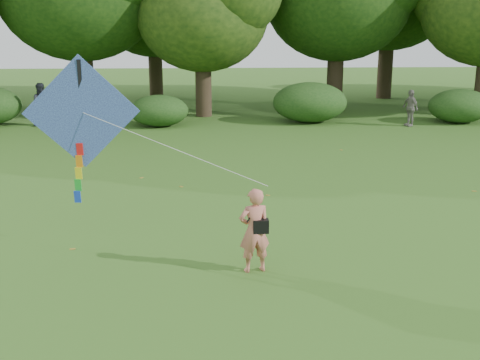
{
  "coord_description": "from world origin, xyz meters",
  "views": [
    {
      "loc": [
        -1.69,
        -10.1,
        4.77
      ],
      "look_at": [
        -1.08,
        2.0,
        1.5
      ],
      "focal_mm": 45.0,
      "sensor_mm": 36.0,
      "label": 1
    }
  ],
  "objects_px": {
    "man_kite_flyer": "(254,230)",
    "bystander_right": "(410,108)",
    "flying_kite": "(82,114)",
    "bystander_left": "(43,105)"
  },
  "relations": [
    {
      "from": "flying_kite",
      "to": "bystander_left",
      "type": "bearing_deg",
      "value": 108.14
    },
    {
      "from": "bystander_left",
      "to": "man_kite_flyer",
      "type": "bearing_deg",
      "value": -77.98
    },
    {
      "from": "bystander_left",
      "to": "flying_kite",
      "type": "height_order",
      "value": "flying_kite"
    },
    {
      "from": "bystander_right",
      "to": "bystander_left",
      "type": "bearing_deg",
      "value": -113.48
    },
    {
      "from": "bystander_right",
      "to": "flying_kite",
      "type": "height_order",
      "value": "flying_kite"
    },
    {
      "from": "man_kite_flyer",
      "to": "bystander_left",
      "type": "height_order",
      "value": "bystander_left"
    },
    {
      "from": "bystander_left",
      "to": "bystander_right",
      "type": "relative_size",
      "value": 1.18
    },
    {
      "from": "man_kite_flyer",
      "to": "bystander_right",
      "type": "distance_m",
      "value": 17.9
    },
    {
      "from": "bystander_left",
      "to": "flying_kite",
      "type": "bearing_deg",
      "value": -86.54
    },
    {
      "from": "bystander_right",
      "to": "flying_kite",
      "type": "bearing_deg",
      "value": -60.16
    }
  ]
}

